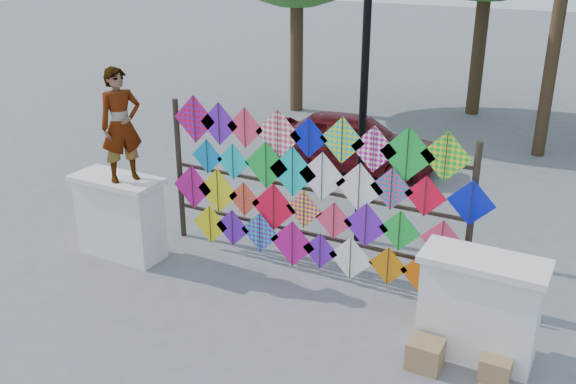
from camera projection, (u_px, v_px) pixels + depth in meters
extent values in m
plane|color=slate|center=(282.00, 291.00, 8.95)|extent=(80.00, 80.00, 0.00)
cube|color=white|center=(120.00, 219.00, 9.75)|extent=(1.30, 0.55, 1.20)
cube|color=white|center=(116.00, 180.00, 9.52)|extent=(1.40, 0.65, 0.08)
cube|color=white|center=(479.00, 311.00, 7.37)|extent=(1.30, 0.55, 1.20)
cube|color=white|center=(485.00, 261.00, 7.13)|extent=(1.40, 0.65, 0.08)
cylinder|color=black|center=(180.00, 170.00, 10.19)|extent=(0.09, 0.09, 2.30)
cylinder|color=black|center=(470.00, 228.00, 8.16)|extent=(0.09, 0.09, 2.30)
cube|color=black|center=(308.00, 234.00, 9.40)|extent=(4.60, 0.04, 0.04)
cube|color=black|center=(309.00, 189.00, 9.14)|extent=(4.60, 0.04, 0.04)
cube|color=black|center=(309.00, 142.00, 8.88)|extent=(4.60, 0.04, 0.04)
cube|color=#FF0B2C|center=(195.00, 119.00, 9.63)|extent=(0.75, 0.01, 0.75)
cube|color=black|center=(194.00, 119.00, 9.62)|extent=(0.01, 0.01, 0.73)
cube|color=#6B19C0|center=(219.00, 124.00, 9.44)|extent=(0.66, 0.01, 0.66)
cube|color=black|center=(219.00, 124.00, 9.43)|extent=(0.01, 0.01, 0.64)
cube|color=#FF375E|center=(245.00, 128.00, 9.24)|extent=(0.61, 0.01, 0.61)
cube|color=black|center=(245.00, 128.00, 9.23)|extent=(0.01, 0.01, 0.60)
cube|color=white|center=(278.00, 135.00, 9.01)|extent=(0.74, 0.01, 0.74)
cube|color=black|center=(278.00, 135.00, 9.00)|extent=(0.01, 0.01, 0.72)
cube|color=#0814C7|center=(308.00, 138.00, 8.79)|extent=(0.58, 0.01, 0.58)
cube|color=black|center=(308.00, 138.00, 8.78)|extent=(0.01, 0.01, 0.57)
cube|color=#0CCFC8|center=(342.00, 140.00, 8.56)|extent=(0.66, 0.01, 0.66)
cube|color=black|center=(342.00, 141.00, 8.55)|extent=(0.01, 0.01, 0.64)
cube|color=white|center=(374.00, 149.00, 8.38)|extent=(0.64, 0.01, 0.64)
cube|color=black|center=(373.00, 149.00, 8.37)|extent=(0.01, 0.01, 0.63)
cube|color=green|center=(407.00, 154.00, 8.17)|extent=(0.75, 0.01, 0.75)
cube|color=black|center=(407.00, 155.00, 8.16)|extent=(0.01, 0.01, 0.73)
cube|color=yellow|center=(446.00, 157.00, 7.94)|extent=(0.66, 0.01, 0.66)
cube|color=black|center=(446.00, 157.00, 7.93)|extent=(0.01, 0.01, 0.65)
cube|color=#0884C8|center=(207.00, 157.00, 9.70)|extent=(0.55, 0.01, 0.55)
cube|color=black|center=(207.00, 157.00, 9.69)|extent=(0.01, 0.01, 0.54)
cube|color=#0CCFC8|center=(233.00, 162.00, 9.50)|extent=(0.56, 0.01, 0.56)
cube|color=black|center=(233.00, 162.00, 9.49)|extent=(0.01, 0.01, 0.55)
cube|color=green|center=(266.00, 165.00, 9.23)|extent=(0.72, 0.01, 0.72)
cube|color=black|center=(266.00, 165.00, 9.22)|extent=(0.01, 0.01, 0.71)
cube|color=#0CCFC8|center=(293.00, 172.00, 9.05)|extent=(0.75, 0.01, 0.75)
cube|color=black|center=(292.00, 172.00, 9.04)|extent=(0.01, 0.01, 0.74)
cube|color=white|center=(322.00, 177.00, 8.84)|extent=(0.72, 0.01, 0.72)
cube|color=black|center=(322.00, 177.00, 8.83)|extent=(0.01, 0.01, 0.70)
cube|color=white|center=(359.00, 187.00, 8.62)|extent=(0.70, 0.01, 0.70)
cube|color=black|center=(359.00, 188.00, 8.61)|extent=(0.01, 0.01, 0.69)
cube|color=#0884C8|center=(391.00, 189.00, 8.40)|extent=(0.60, 0.01, 0.60)
cube|color=black|center=(391.00, 189.00, 8.39)|extent=(0.01, 0.01, 0.59)
cube|color=#FF0B2C|center=(425.00, 196.00, 8.20)|extent=(0.56, 0.01, 0.56)
cube|color=black|center=(425.00, 196.00, 8.19)|extent=(0.01, 0.01, 0.55)
cube|color=#0814C7|center=(471.00, 203.00, 7.94)|extent=(0.62, 0.01, 0.62)
cube|color=black|center=(471.00, 203.00, 7.93)|extent=(0.01, 0.01, 0.61)
cube|color=#C81281|center=(193.00, 187.00, 9.99)|extent=(0.71, 0.01, 0.71)
cube|color=black|center=(192.00, 187.00, 9.98)|extent=(0.01, 0.01, 0.70)
cube|color=yellow|center=(218.00, 191.00, 9.77)|extent=(0.72, 0.01, 0.72)
cube|color=black|center=(217.00, 191.00, 9.76)|extent=(0.01, 0.01, 0.71)
cube|color=#FF375E|center=(244.00, 199.00, 9.58)|extent=(0.54, 0.01, 0.54)
cube|color=black|center=(244.00, 199.00, 9.57)|extent=(0.01, 0.01, 0.53)
cube|color=#FF0B2C|center=(274.00, 207.00, 9.37)|extent=(0.74, 0.01, 0.74)
cube|color=black|center=(273.00, 207.00, 9.36)|extent=(0.01, 0.01, 0.73)
cube|color=#C81281|center=(304.00, 209.00, 9.12)|extent=(0.58, 0.01, 0.58)
cube|color=black|center=(304.00, 210.00, 9.11)|extent=(0.01, 0.01, 0.57)
cube|color=#FF375E|center=(334.00, 221.00, 8.94)|extent=(0.57, 0.01, 0.57)
cube|color=black|center=(333.00, 221.00, 8.93)|extent=(0.01, 0.01, 0.55)
cube|color=#6B19C0|center=(366.00, 225.00, 8.72)|extent=(0.65, 0.01, 0.65)
cube|color=black|center=(365.00, 226.00, 8.71)|extent=(0.01, 0.01, 0.64)
cube|color=green|center=(399.00, 231.00, 8.50)|extent=(0.58, 0.01, 0.58)
cube|color=black|center=(399.00, 231.00, 8.49)|extent=(0.01, 0.01, 0.57)
cube|color=#FF375E|center=(442.00, 241.00, 8.25)|extent=(0.58, 0.01, 0.58)
cube|color=black|center=(442.00, 241.00, 8.24)|extent=(0.01, 0.01, 0.57)
cube|color=yellow|center=(210.00, 224.00, 10.01)|extent=(0.64, 0.01, 0.64)
cube|color=black|center=(210.00, 224.00, 10.00)|extent=(0.01, 0.01, 0.63)
cube|color=#6B19C0|center=(233.00, 228.00, 9.82)|extent=(0.60, 0.01, 0.60)
cube|color=black|center=(232.00, 228.00, 9.81)|extent=(0.01, 0.01, 0.59)
cube|color=#0CCFC8|center=(260.00, 233.00, 9.59)|extent=(0.65, 0.01, 0.65)
cube|color=black|center=(260.00, 233.00, 9.58)|extent=(0.01, 0.01, 0.64)
cube|color=#C81281|center=(292.00, 244.00, 9.37)|extent=(0.73, 0.01, 0.73)
cube|color=black|center=(292.00, 244.00, 9.36)|extent=(0.01, 0.01, 0.72)
cube|color=#6B19C0|center=(320.00, 251.00, 9.17)|extent=(0.55, 0.01, 0.55)
cube|color=black|center=(320.00, 251.00, 9.16)|extent=(0.01, 0.01, 0.54)
cube|color=white|center=(351.00, 258.00, 8.97)|extent=(0.66, 0.01, 0.66)
cube|color=black|center=(350.00, 259.00, 8.96)|extent=(0.01, 0.01, 0.65)
cube|color=orange|center=(388.00, 266.00, 8.72)|extent=(0.56, 0.01, 0.56)
cube|color=black|center=(388.00, 266.00, 8.71)|extent=(0.01, 0.01, 0.55)
cube|color=#E45C07|center=(422.00, 274.00, 8.51)|extent=(0.60, 0.01, 0.60)
cube|color=black|center=(422.00, 275.00, 8.50)|extent=(0.01, 0.01, 0.59)
cube|color=#0814C7|center=(457.00, 281.00, 8.29)|extent=(0.54, 0.01, 0.54)
cube|color=black|center=(456.00, 281.00, 8.28)|extent=(0.01, 0.01, 0.53)
cylinder|color=#43321C|center=(297.00, 41.00, 17.57)|extent=(0.36, 0.36, 3.85)
cylinder|color=#43321C|center=(480.00, 38.00, 17.17)|extent=(0.36, 0.36, 4.12)
cylinder|color=#43321C|center=(556.00, 31.00, 13.49)|extent=(0.28, 0.28, 5.50)
imported|color=#99999E|center=(121.00, 125.00, 9.11)|extent=(0.64, 0.72, 1.65)
imported|color=#5D1016|center=(352.00, 141.00, 13.42)|extent=(3.72, 1.82, 1.22)
cylinder|color=black|center=(363.00, 115.00, 9.67)|extent=(0.12, 0.12, 4.20)
cube|color=#8E6444|center=(425.00, 354.00, 7.31)|extent=(0.38, 0.34, 0.34)
cube|color=#8E6444|center=(496.00, 368.00, 7.12)|extent=(0.33, 0.31, 0.28)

